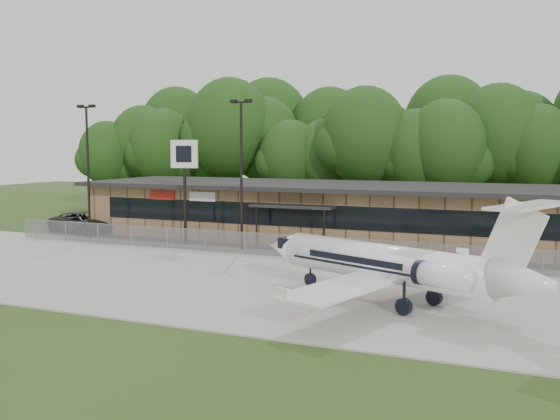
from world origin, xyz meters
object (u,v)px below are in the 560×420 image
at_px(terminal, 344,212).
at_px(suv, 84,223).
at_px(pole_sign, 184,165).
at_px(business_jet, 394,266).

distance_m(terminal, suv, 21.44).
height_order(terminal, pole_sign, pole_sign).
bearing_deg(terminal, business_jet, -66.49).
relative_size(terminal, suv, 6.54).
relative_size(business_jet, pole_sign, 1.96).
relative_size(terminal, pole_sign, 5.42).
distance_m(business_jet, suv, 31.87).
relative_size(business_jet, suv, 2.37).
height_order(business_jet, pole_sign, pole_sign).
bearing_deg(business_jet, pole_sign, 170.06).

